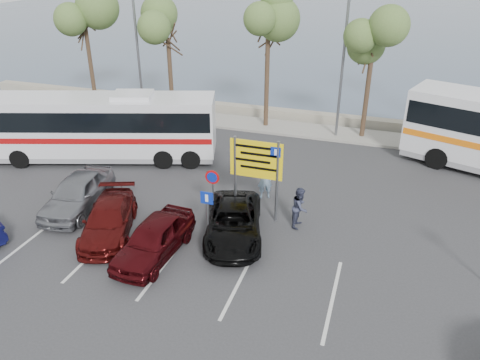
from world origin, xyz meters
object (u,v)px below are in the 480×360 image
(car_maroon, at_px, (109,220))
(pedestrian_far, at_px, (300,207))
(pedestrian_near, at_px, (265,179))
(direction_sign, at_px, (256,166))
(car_silver_a, at_px, (77,193))
(street_lamp_left, at_px, (137,47))
(street_lamp_right, at_px, (343,61))
(coach_bus_left, at_px, (103,129))
(suv_black, at_px, (234,222))
(car_red, at_px, (154,239))

(car_maroon, xyz_separation_m, pedestrian_far, (7.12, 2.97, 0.24))
(pedestrian_near, bearing_deg, direction_sign, 67.19)
(direction_sign, xyz_separation_m, car_silver_a, (-7.60, -1.70, -1.66))
(direction_sign, xyz_separation_m, pedestrian_far, (1.92, -0.09, -1.55))
(street_lamp_left, relative_size, car_silver_a, 1.77)
(car_maroon, bearing_deg, car_silver_a, 129.80)
(street_lamp_right, xyz_separation_m, pedestrian_near, (-2.09, -8.52, -3.67))
(street_lamp_left, bearing_deg, street_lamp_right, 0.00)
(coach_bus_left, relative_size, pedestrian_near, 6.45)
(street_lamp_left, xyz_separation_m, suv_black, (10.60, -12.02, -3.95))
(direction_sign, bearing_deg, car_red, -126.53)
(car_maroon, bearing_deg, street_lamp_left, 92.74)
(car_maroon, height_order, car_red, car_red)
(car_maroon, xyz_separation_m, pedestrian_near, (5.11, 4.86, 0.29))
(street_lamp_left, height_order, direction_sign, street_lamp_left)
(street_lamp_right, distance_m, car_silver_a, 15.85)
(street_lamp_right, relative_size, pedestrian_far, 4.57)
(car_silver_a, distance_m, pedestrian_far, 9.66)
(pedestrian_far, bearing_deg, street_lamp_left, 55.73)
(street_lamp_left, relative_size, car_maroon, 1.82)
(street_lamp_left, xyz_separation_m, car_red, (8.20, -14.11, -3.89))
(pedestrian_near, bearing_deg, pedestrian_far, 110.95)
(street_lamp_right, relative_size, direction_sign, 2.23)
(street_lamp_right, relative_size, pedestrian_near, 4.29)
(car_maroon, relative_size, car_red, 1.05)
(car_red, distance_m, pedestrian_far, 6.00)
(street_lamp_left, xyz_separation_m, pedestrian_far, (12.92, -10.41, -3.72))
(direction_sign, bearing_deg, street_lamp_left, 136.83)
(street_lamp_right, xyz_separation_m, car_red, (-4.80, -14.11, -3.89))
(car_maroon, height_order, suv_black, suv_black)
(coach_bus_left, bearing_deg, car_maroon, -56.40)
(direction_sign, distance_m, car_maroon, 6.29)
(suv_black, bearing_deg, street_lamp_right, 61.98)
(pedestrian_far, bearing_deg, direction_sign, 91.95)
(street_lamp_left, relative_size, pedestrian_near, 4.29)
(street_lamp_right, distance_m, coach_bus_left, 13.72)
(street_lamp_right, xyz_separation_m, pedestrian_far, (-0.08, -10.41, -3.72))
(pedestrian_near, bearing_deg, street_lamp_right, -129.56)
(street_lamp_left, bearing_deg, direction_sign, -43.17)
(suv_black, height_order, pedestrian_far, pedestrian_far)
(direction_sign, bearing_deg, pedestrian_far, -2.64)
(coach_bus_left, bearing_deg, car_silver_a, -69.95)
(street_lamp_left, bearing_deg, suv_black, -48.59)
(street_lamp_left, bearing_deg, car_red, -59.83)
(coach_bus_left, height_order, car_silver_a, coach_bus_left)
(pedestrian_far, bearing_deg, car_maroon, 117.21)
(street_lamp_right, distance_m, car_maroon, 15.70)
(coach_bus_left, xyz_separation_m, car_silver_a, (1.82, -5.00, -0.94))
(pedestrian_near, bearing_deg, street_lamp_left, -63.77)
(car_red, relative_size, pedestrian_near, 2.24)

